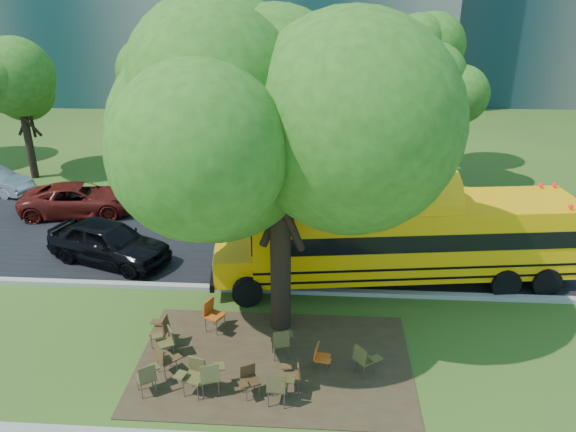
# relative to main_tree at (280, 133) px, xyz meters

# --- Properties ---
(ground) EXTENTS (160.00, 160.00, 0.00)m
(ground) POSITION_rel_main_tree_xyz_m (-1.05, -1.14, -5.64)
(ground) COLOR #2C4B17
(ground) RESTS_ON ground
(dirt_patch) EXTENTS (7.00, 4.50, 0.03)m
(dirt_patch) POSITION_rel_main_tree_xyz_m (-0.05, -1.64, -5.62)
(dirt_patch) COLOR #382819
(dirt_patch) RESTS_ON ground
(asphalt_road) EXTENTS (80.00, 8.00, 0.04)m
(asphalt_road) POSITION_rel_main_tree_xyz_m (-1.05, 5.86, -5.62)
(asphalt_road) COLOR black
(asphalt_road) RESTS_ON ground
(kerb_near) EXTENTS (80.00, 0.25, 0.14)m
(kerb_near) POSITION_rel_main_tree_xyz_m (-1.05, 1.86, -5.57)
(kerb_near) COLOR gray
(kerb_near) RESTS_ON ground
(kerb_far) EXTENTS (80.00, 0.25, 0.14)m
(kerb_far) POSITION_rel_main_tree_xyz_m (-1.05, 9.96, -5.57)
(kerb_far) COLOR gray
(kerb_far) RESTS_ON ground
(bg_tree_0) EXTENTS (5.20, 5.20, 7.18)m
(bg_tree_0) POSITION_rel_main_tree_xyz_m (-13.05, 11.86, -1.07)
(bg_tree_0) COLOR black
(bg_tree_0) RESTS_ON ground
(bg_tree_2) EXTENTS (4.80, 4.80, 6.62)m
(bg_tree_2) POSITION_rel_main_tree_xyz_m (-6.05, 14.86, -1.43)
(bg_tree_2) COLOR black
(bg_tree_2) RESTS_ON ground
(bg_tree_3) EXTENTS (5.60, 5.60, 7.84)m
(bg_tree_3) POSITION_rel_main_tree_xyz_m (6.95, 12.86, -0.61)
(bg_tree_3) COLOR black
(bg_tree_3) RESTS_ON ground
(main_tree) EXTENTS (7.20, 7.20, 9.25)m
(main_tree) POSITION_rel_main_tree_xyz_m (0.00, 0.00, 0.00)
(main_tree) COLOR black
(main_tree) RESTS_ON ground
(school_bus) EXTENTS (11.53, 3.89, 2.77)m
(school_bus) POSITION_rel_main_tree_xyz_m (3.87, 2.85, -4.04)
(school_bus) COLOR #FFAC08
(school_bus) RESTS_ON ground
(chair_0) EXTENTS (0.59, 0.74, 0.88)m
(chair_0) POSITION_rel_main_tree_xyz_m (-2.92, -2.99, -5.09)
(chair_0) COLOR #4D4421
(chair_0) RESTS_ON ground
(chair_1) EXTENTS (0.72, 0.57, 0.84)m
(chair_1) POSITION_rel_main_tree_xyz_m (-2.69, -2.28, -5.12)
(chair_1) COLOR #4C321B
(chair_1) RESTS_ON ground
(chair_2) EXTENTS (0.65, 0.71, 0.96)m
(chair_2) POSITION_rel_main_tree_xyz_m (-1.42, -2.92, -5.05)
(chair_2) COLOR brown
(chair_2) RESTS_ON ground
(chair_3) EXTENTS (0.73, 0.57, 0.95)m
(chair_3) POSITION_rel_main_tree_xyz_m (-1.84, -2.87, -5.05)
(chair_3) COLOR brown
(chair_3) RESTS_ON ground
(chair_4) EXTENTS (0.66, 0.56, 0.95)m
(chair_4) POSITION_rel_main_tree_xyz_m (0.19, -3.17, -5.05)
(chair_4) COLOR #41391C
(chair_4) RESTS_ON ground
(chair_5) EXTENTS (0.55, 0.66, 0.81)m
(chair_5) POSITION_rel_main_tree_xyz_m (-0.54, -2.87, -5.14)
(chair_5) COLOR #422D17
(chair_5) RESTS_ON ground
(chair_6) EXTENTS (0.52, 0.54, 0.82)m
(chair_6) POSITION_rel_main_tree_xyz_m (0.51, -2.62, -5.13)
(chair_6) COLOR #4F341C
(chair_6) RESTS_ON ground
(chair_7) EXTENTS (0.75, 0.59, 0.88)m
(chair_7) POSITION_rel_main_tree_xyz_m (2.21, -1.99, -5.10)
(chair_7) COLOR brown
(chair_7) RESTS_ON ground
(chair_8) EXTENTS (0.54, 0.61, 0.92)m
(chair_8) POSITION_rel_main_tree_xyz_m (-3.10, -1.11, -5.07)
(chair_8) COLOR #4E351C
(chair_8) RESTS_ON ground
(chair_9) EXTENTS (0.70, 0.57, 0.85)m
(chair_9) POSITION_rel_main_tree_xyz_m (-2.85, -1.54, -5.11)
(chair_9) COLOR #4F4722
(chair_9) RESTS_ON ground
(chair_10) EXTENTS (0.63, 0.80, 0.97)m
(chair_10) POSITION_rel_main_tree_xyz_m (-1.88, -0.34, -5.04)
(chair_10) COLOR #B95113
(chair_10) RESTS_ON ground
(chair_11) EXTENTS (0.62, 0.66, 0.91)m
(chair_11) POSITION_rel_main_tree_xyz_m (0.13, -1.43, -5.08)
(chair_11) COLOR brown
(chair_11) RESTS_ON ground
(chair_12) EXTENTS (0.46, 0.57, 0.78)m
(chair_12) POSITION_rel_main_tree_xyz_m (1.14, -1.89, -5.16)
(chair_12) COLOR #CB5515
(chair_12) RESTS_ON ground
(black_car) EXTENTS (4.74, 3.15, 1.50)m
(black_car) POSITION_rel_main_tree_xyz_m (-6.21, 3.53, -4.89)
(black_car) COLOR black
(black_car) RESTS_ON ground
(bg_car_red) EXTENTS (4.94, 2.85, 1.30)m
(bg_car_red) POSITION_rel_main_tree_xyz_m (-8.93, 7.59, -4.99)
(bg_car_red) COLOR #53120E
(bg_car_red) RESTS_ON ground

